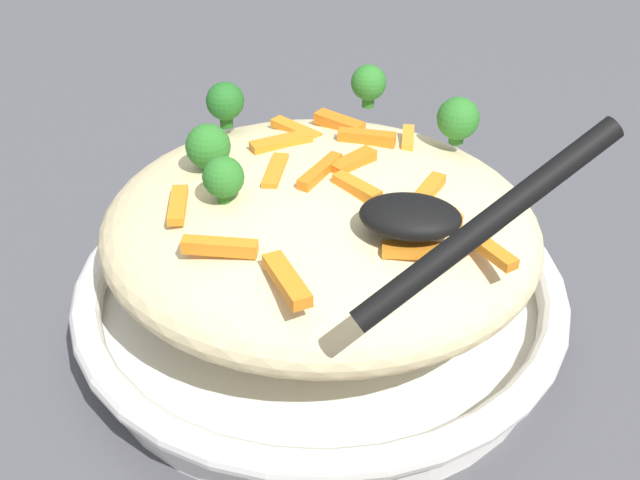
{
  "coord_description": "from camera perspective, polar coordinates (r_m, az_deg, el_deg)",
  "views": [
    {
      "loc": [
        0.08,
        -0.45,
        0.39
      ],
      "look_at": [
        0.0,
        0.0,
        0.07
      ],
      "focal_mm": 49.65,
      "sensor_mm": 36.0,
      "label": 1
    }
  ],
  "objects": [
    {
      "name": "pasta_mound",
      "position": [
        0.55,
        -0.0,
        0.66
      ],
      "size": [
        0.28,
        0.26,
        0.08
      ],
      "primitive_type": "ellipsoid",
      "color": "beige",
      "rests_on": "serving_bowl"
    },
    {
      "name": "carrot_piece_6",
      "position": [
        0.45,
        -1.78,
        -2.64
      ],
      "size": [
        0.03,
        0.04,
        0.01
      ],
      "primitive_type": "cube",
      "rotation": [
        0.0,
        0.0,
        2.17
      ],
      "color": "orange",
      "rests_on": "pasta_mound"
    },
    {
      "name": "broccoli_floret_4",
      "position": [
        0.62,
        3.16,
        10.05
      ],
      "size": [
        0.02,
        0.02,
        0.03
      ],
      "color": "#296820",
      "rests_on": "pasta_mound"
    },
    {
      "name": "carrot_piece_5",
      "position": [
        0.58,
        5.69,
        6.52
      ],
      "size": [
        0.01,
        0.03,
        0.01
      ],
      "primitive_type": "cube",
      "rotation": [
        0.0,
        0.0,
        4.77
      ],
      "color": "orange",
      "rests_on": "pasta_mound"
    },
    {
      "name": "carrot_piece_2",
      "position": [
        0.5,
        7.6,
        1.21
      ],
      "size": [
        0.03,
        0.02,
        0.01
      ],
      "primitive_type": "cube",
      "rotation": [
        0.0,
        0.0,
        3.65
      ],
      "color": "orange",
      "rests_on": "pasta_mound"
    },
    {
      "name": "broccoli_floret_2",
      "position": [
        0.6,
        -6.13,
        8.85
      ],
      "size": [
        0.03,
        0.03,
        0.03
      ],
      "color": "#205B1C",
      "rests_on": "pasta_mound"
    },
    {
      "name": "carrot_piece_8",
      "position": [
        0.52,
        2.39,
        3.38
      ],
      "size": [
        0.03,
        0.03,
        0.01
      ],
      "primitive_type": "cube",
      "rotation": [
        0.0,
        0.0,
        2.5
      ],
      "color": "orange",
      "rests_on": "pasta_mound"
    },
    {
      "name": "carrot_piece_9",
      "position": [
        0.52,
        -9.15,
        2.25
      ],
      "size": [
        0.02,
        0.04,
        0.01
      ],
      "primitive_type": "cube",
      "rotation": [
        0.0,
        0.0,
        4.93
      ],
      "color": "orange",
      "rests_on": "pasta_mound"
    },
    {
      "name": "carrot_piece_7",
      "position": [
        0.48,
        -6.49,
        -0.43
      ],
      "size": [
        0.04,
        0.01,
        0.01
      ],
      "primitive_type": "cube",
      "rotation": [
        0.0,
        0.0,
        3.2
      ],
      "color": "orange",
      "rests_on": "pasta_mound"
    },
    {
      "name": "broccoli_floret_3",
      "position": [
        0.51,
        -6.25,
        3.99
      ],
      "size": [
        0.02,
        0.02,
        0.03
      ],
      "color": "#296820",
      "rests_on": "pasta_mound"
    },
    {
      "name": "serving_spoon",
      "position": [
        0.46,
        7.38,
        1.36
      ],
      "size": [
        0.13,
        0.12,
        0.09
      ],
      "color": "black",
      "rests_on": "pasta_mound"
    },
    {
      "name": "broccoli_floret_0",
      "position": [
        0.55,
        -7.22,
        5.98
      ],
      "size": [
        0.03,
        0.03,
        0.03
      ],
      "color": "#296820",
      "rests_on": "pasta_mound"
    },
    {
      "name": "carrot_piece_3",
      "position": [
        0.53,
        7.05,
        3.14
      ],
      "size": [
        0.02,
        0.03,
        0.01
      ],
      "primitive_type": "cube",
      "rotation": [
        0.0,
        0.0,
        4.39
      ],
      "color": "orange",
      "rests_on": "pasta_mound"
    },
    {
      "name": "carrot_piece_14",
      "position": [
        0.54,
        2.14,
        5.04
      ],
      "size": [
        0.03,
        0.03,
        0.01
      ],
      "primitive_type": "cube",
      "rotation": [
        0.0,
        0.0,
        4.09
      ],
      "color": "orange",
      "rests_on": "pasta_mound"
    },
    {
      "name": "carrot_piece_15",
      "position": [
        0.48,
        6.05,
        -0.67
      ],
      "size": [
        0.03,
        0.01,
        0.01
      ],
      "primitive_type": "cube",
      "rotation": [
        0.0,
        0.0,
        3.25
      ],
      "color": "orange",
      "rests_on": "pasta_mound"
    },
    {
      "name": "carrot_piece_0",
      "position": [
        0.57,
        -2.52,
        6.22
      ],
      "size": [
        0.04,
        0.03,
        0.01
      ],
      "primitive_type": "cube",
      "rotation": [
        0.0,
        0.0,
        0.61
      ],
      "color": "orange",
      "rests_on": "pasta_mound"
    },
    {
      "name": "carrot_piece_10",
      "position": [
        0.57,
        3.03,
        6.62
      ],
      "size": [
        0.04,
        0.01,
        0.01
      ],
      "primitive_type": "cube",
      "rotation": [
        0.0,
        0.0,
        6.26
      ],
      "color": "orange",
      "rests_on": "pasta_mound"
    },
    {
      "name": "carrot_piece_12",
      "position": [
        0.59,
        -1.55,
        7.12
      ],
      "size": [
        0.04,
        0.03,
        0.01
      ],
      "primitive_type": "cube",
      "rotation": [
        0.0,
        0.0,
        2.58
      ],
      "color": "orange",
      "rests_on": "pasta_mound"
    },
    {
      "name": "carrot_piece_4",
      "position": [
        0.53,
        -0.03,
        4.48
      ],
      "size": [
        0.02,
        0.04,
        0.01
      ],
      "primitive_type": "cube",
      "rotation": [
        0.0,
        0.0,
        1.2
      ],
      "color": "orange",
      "rests_on": "pasta_mound"
    },
    {
      "name": "carrot_piece_11",
      "position": [
        0.6,
        1.27,
        7.55
      ],
      "size": [
        0.04,
        0.03,
        0.01
      ],
      "primitive_type": "cube",
      "rotation": [
        0.0,
        0.0,
        5.81
      ],
      "color": "orange",
      "rests_on": "pasta_mound"
    },
    {
      "name": "broccoli_floret_1",
      "position": [
        0.58,
        8.89,
        7.72
      ],
      "size": [
        0.03,
        0.03,
        0.03
      ],
      "color": "#296820",
      "rests_on": "pasta_mound"
    },
    {
      "name": "serving_bowl",
      "position": [
        0.59,
        -0.0,
        -3.81
      ],
      "size": [
        0.32,
        0.32,
        0.04
      ],
      "color": "white",
      "rests_on": "ground_plane"
    },
    {
      "name": "ground_plane",
      "position": [
        0.6,
        -0.0,
        -5.59
      ],
      "size": [
        2.4,
        2.4,
        0.0
      ],
      "primitive_type": "plane",
      "color": "#4C4C51"
    },
    {
      "name": "carrot_piece_13",
      "position": [
        0.49,
        10.84,
        -0.57
      ],
      "size": [
        0.03,
        0.03,
        0.01
      ],
      "primitive_type": "cube",
      "rotation": [
        0.0,
        0.0,
        2.31
      ],
      "color": "orange",
      "rests_on": "pasta_mound"
    },
    {
      "name": "carrot_piece_1",
      "position": [
        0.53,
        -3.0,
        4.17
      ],
      "size": [
        0.01,
        0.04,
        0.01
      ],
      "primitive_type": "cube",
      "rotation": [
        0.0,
        0.0,
        1.59
      ],
      "color": "orange",
      "rests_on": "pasta_mound"
    }
  ]
}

